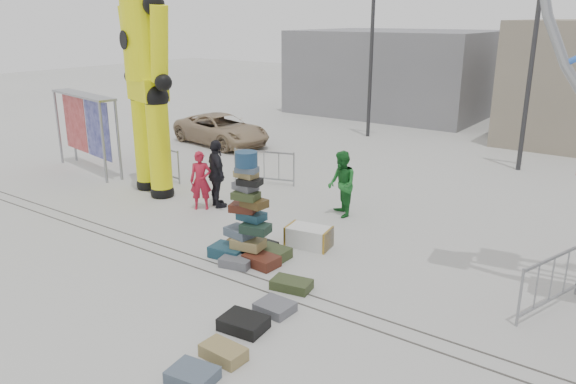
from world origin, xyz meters
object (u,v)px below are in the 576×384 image
Objects in this scene: lamp_post_right at (538,38)px; steamer_trunk at (309,237)px; suitcase_tower at (249,229)px; barricade_dummy_a at (148,150)px; pedestrian_green at (342,184)px; pedestrian_black at (217,174)px; banner_scaffold at (85,114)px; barricade_dummy_b at (160,162)px; barricade_dummy_c at (264,167)px; lamp_post_left at (374,33)px; parked_suv at (221,129)px; barricade_wheel_front at (551,282)px; crash_test_dummy at (146,72)px; pedestrian_red at (201,181)px.

lamp_post_right is 7.81× the size of steamer_trunk.
suitcase_tower is 9.13m from barricade_dummy_a.
steamer_trunk is 0.57× the size of pedestrian_green.
lamp_post_right is 4.16× the size of pedestrian_black.
banner_scaffold is 1.94× the size of pedestrian_black.
barricade_dummy_b is at bearing 12.75° from pedestrian_black.
pedestrian_black is at bearing -99.84° from barricade_dummy_c.
banner_scaffold reaches higher than barricade_dummy_c.
banner_scaffold is at bearing -176.04° from barricade_dummy_c.
lamp_post_left is 9.44m from barricade_dummy_c.
banner_scaffold reaches higher than steamer_trunk.
pedestrian_black is (-3.21, -1.39, 0.07)m from pedestrian_green.
barricade_dummy_b is (-2.46, -10.07, -3.93)m from lamp_post_left.
lamp_post_right reaches higher than steamer_trunk.
parked_suv is at bearing -165.79° from pedestrian_green.
pedestrian_black reaches higher than parked_suv.
pedestrian_black is (-5.96, -9.13, -3.52)m from lamp_post_right.
lamp_post_right reaches higher than pedestrian_black.
barricade_dummy_a is (-8.84, 2.83, 0.31)m from steamer_trunk.
parked_suv reaches higher than barricade_dummy_b.
barricade_dummy_c is at bearing 32.17° from banner_scaffold.
barricade_wheel_front is at bearing -73.41° from lamp_post_right.
barricade_dummy_c is at bearing 129.54° from steamer_trunk.
barricade_dummy_b is at bearing -134.17° from pedestrian_green.
crash_test_dummy is 4.19× the size of pedestrian_red.
banner_scaffold reaches higher than barricade_wheel_front.
crash_test_dummy is 4.09m from banner_scaffold.
banner_scaffold is at bearing 163.56° from steamer_trunk.
pedestrian_red is at bearing 4.59° from banner_scaffold.
barricade_dummy_a is (-2.67, 2.06, -3.07)m from crash_test_dummy.
pedestrian_black is (-8.90, 0.76, 0.41)m from barricade_wheel_front.
steamer_trunk is at bearing -58.02° from barricade_dummy_c.
lamp_post_right is 12.32m from parked_suv.
pedestrian_green is (8.37, -0.55, 0.34)m from barricade_dummy_a.
barricade_dummy_a is 4.86m from barricade_dummy_c.
lamp_post_left is 4.00× the size of barricade_dummy_c.
barricade_dummy_c is at bearing 32.97° from barricade_dummy_b.
steamer_trunk is at bearing 57.41° from suitcase_tower.
lamp_post_right reaches higher than crash_test_dummy.
pedestrian_red is 0.92× the size of pedestrian_green.
pedestrian_green is 0.93× the size of pedestrian_black.
lamp_post_right reaches higher than pedestrian_red.
barricade_dummy_a is 1.00× the size of barricade_wheel_front.
banner_scaffold is at bearing -130.25° from pedestrian_green.
pedestrian_green reaches higher than barricade_dummy_c.
barricade_dummy_b is at bearing 26.90° from banner_scaffold.
crash_test_dummy reaches higher than banner_scaffold.
pedestrian_red is (-9.16, 0.38, 0.27)m from barricade_wheel_front.
lamp_post_left is 10.80m from barricade_dummy_a.
barricade_dummy_a is at bearing 159.11° from barricade_dummy_b.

